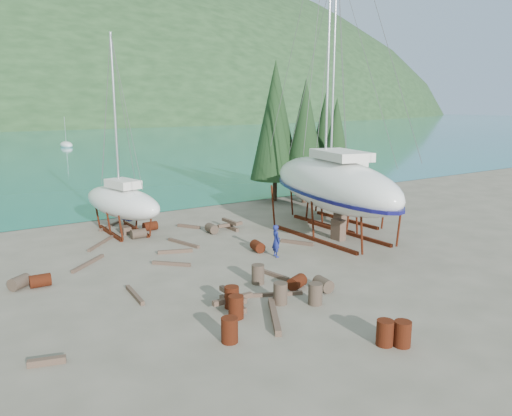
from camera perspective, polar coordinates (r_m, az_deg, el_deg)
ground at (r=24.77m, az=0.71°, el=-6.94°), size 600.00×600.00×0.00m
far_house_right at (r=213.79m, az=-22.63°, el=9.51°), size 6.60×5.60×5.60m
cypress_near_right at (r=40.66m, az=5.64°, el=8.66°), size 3.60×3.60×10.00m
cypress_mid_right at (r=40.20m, az=9.11°, el=7.29°), size 3.06×3.06×8.50m
cypress_back_left at (r=41.27m, az=2.24°, el=9.97°), size 4.14×4.14×11.50m
cypress_far_right at (r=43.40m, az=7.86°, el=8.03°), size 3.24×3.24×9.00m
moored_boat_mid at (r=102.28m, az=-20.86°, el=6.74°), size 2.00×5.00×6.05m
large_sailboat_near at (r=30.06m, az=8.72°, el=2.79°), size 6.81×13.68×20.70m
large_sailboat_far at (r=33.82m, az=9.12°, el=2.80°), size 4.11×10.95×16.93m
small_sailboat_shore at (r=32.19m, az=-15.07°, el=0.71°), size 3.84×7.91×12.13m
worker at (r=26.43m, az=2.32°, el=-3.77°), size 0.54×0.71×1.74m
drum_0 at (r=17.42m, az=-3.04°, el=-13.75°), size 0.58×0.58×0.88m
drum_1 at (r=22.08m, az=7.69°, el=-8.62°), size 0.69×0.95×0.58m
drum_2 at (r=24.26m, az=-23.42°, el=-7.63°), size 0.92×0.64×0.58m
drum_3 at (r=17.82m, az=16.39°, el=-13.63°), size 0.58×0.58×0.88m
drum_4 at (r=32.71m, az=-11.99°, el=-2.03°), size 0.89×0.60×0.58m
drum_5 at (r=20.56m, az=6.80°, el=-9.72°), size 0.58×0.58×0.88m
drum_6 at (r=27.49m, az=0.18°, el=-4.40°), size 0.74×0.98×0.58m
drum_7 at (r=17.74m, az=14.52°, el=-13.64°), size 0.58×0.58×0.88m
drum_9 at (r=30.98m, az=-13.31°, el=-2.86°), size 0.89×0.59×0.58m
drum_10 at (r=19.20m, az=-2.30°, el=-11.24°), size 0.58×0.58×0.88m
drum_11 at (r=31.51m, az=-5.10°, el=-2.35°), size 0.64×0.92×0.58m
drum_12 at (r=22.19m, az=4.70°, el=-8.45°), size 1.03×0.87×0.58m
drum_13 at (r=20.11m, az=-2.79°, el=-10.14°), size 0.58×0.58×0.88m
drum_15 at (r=24.43m, az=-25.42°, el=-7.67°), size 1.05×1.00×0.58m
drum_16 at (r=20.49m, az=2.80°, el=-9.72°), size 0.58×0.58×0.88m
drum_17 at (r=22.65m, az=0.23°, el=-7.57°), size 0.58×0.58×0.88m
timber_1 at (r=29.06m, az=4.70°, el=-3.95°), size 1.15×1.83×0.19m
timber_3 at (r=21.39m, az=2.08°, el=-9.82°), size 2.27×1.18×0.15m
timber_4 at (r=25.59m, az=-9.66°, el=-6.29°), size 1.53×1.57×0.17m
timber_6 at (r=33.05m, az=-7.69°, el=-2.09°), size 1.03×1.51×0.19m
timber_7 at (r=23.61m, az=2.22°, el=-7.68°), size 0.44×1.65×0.17m
timber_8 at (r=27.60m, az=-9.21°, el=-4.91°), size 1.83×0.84×0.19m
timber_9 at (r=34.33m, az=-16.38°, el=-1.98°), size 1.90×1.84×0.15m
timber_10 at (r=29.21m, az=-8.30°, el=-3.98°), size 0.81×2.56×0.16m
timber_12 at (r=21.90m, az=-13.69°, el=-9.61°), size 0.33×2.22×0.17m
timber_13 at (r=17.46m, az=-22.80°, el=-15.87°), size 1.14×0.53×0.22m
timber_15 at (r=30.27m, az=-17.29°, el=-3.85°), size 2.19×2.40×0.15m
timber_16 at (r=19.28m, az=2.12°, el=-12.20°), size 1.77×2.76×0.23m
timber_17 at (r=26.69m, az=-18.62°, el=-6.00°), size 2.15×1.98×0.16m
timber_pile_fore at (r=20.31m, az=-2.69°, el=-10.35°), size 1.80×1.80×0.60m
timber_pile_aft at (r=32.38m, az=-2.97°, el=-1.91°), size 1.80×1.80×0.60m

